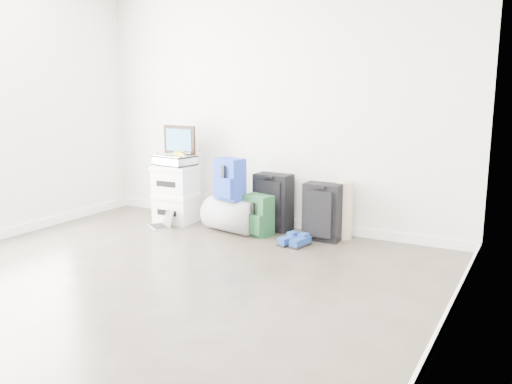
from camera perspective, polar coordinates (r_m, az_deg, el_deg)
The scene contains 14 objects.
ground at distance 4.33m, azimuth -13.60°, elevation -10.67°, with size 5.00×5.00×0.00m, color #332E25.
room_envelope at distance 4.04m, azimuth -14.56°, elevation 12.74°, with size 4.52×5.02×2.71m.
boxes_stack at distance 6.43m, azimuth -8.44°, elevation -0.18°, with size 0.48×0.40×0.67m.
briefcase at distance 6.37m, azimuth -8.55°, elevation 3.32°, with size 0.43×0.32×0.13m, color #B2B2B7.
painting at distance 6.42m, azimuth -8.07°, elevation 5.46°, with size 0.45×0.05×0.33m.
drone at distance 6.29m, azimuth -8.10°, elevation 4.03°, with size 0.41×0.41×0.05m.
duffel_bag at distance 5.97m, azimuth -2.64°, elevation -2.47°, with size 0.37×0.37×0.59m, color #929399.
blue_backpack at distance 5.86m, azimuth -2.84°, elevation 1.28°, with size 0.36×0.30×0.45m.
large_suitcase at distance 6.02m, azimuth 1.79°, elevation -1.06°, with size 0.41×0.28×0.63m.
green_backpack at distance 5.81m, azimuth 0.19°, elevation -2.54°, with size 0.35×0.30×0.44m.
carry_on at distance 5.66m, azimuth 7.00°, elevation -2.10°, with size 0.38×0.26×0.60m.
shoes at distance 5.49m, azimuth 4.13°, elevation -5.23°, with size 0.29×0.28×0.09m.
rolled_rug at distance 5.76m, azimuth 9.19°, elevation -1.90°, with size 0.20×0.20×0.60m, color tan.
laptop at distance 6.28m, azimuth -9.83°, elevation -3.19°, with size 0.37×0.34×0.21m.
Camera 1 is at (2.76, -2.94, 1.58)m, focal length 38.00 mm.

